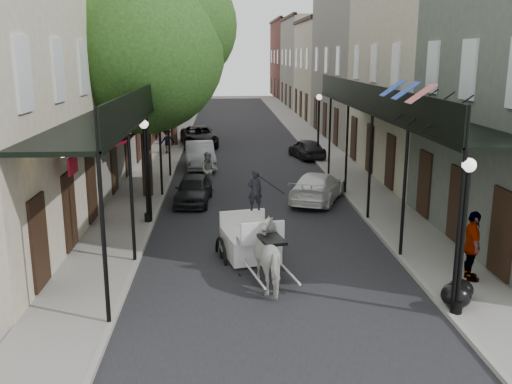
{
  "coord_description": "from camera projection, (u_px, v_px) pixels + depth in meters",
  "views": [
    {
      "loc": [
        -1.34,
        -14.1,
        6.09
      ],
      "look_at": [
        -0.27,
        4.23,
        1.6
      ],
      "focal_mm": 40.0,
      "sensor_mm": 36.0,
      "label": 1
    }
  ],
  "objects": [
    {
      "name": "ground",
      "position": [
        275.0,
        288.0,
        15.2
      ],
      "size": [
        140.0,
        140.0,
        0.0
      ],
      "primitive_type": "plane",
      "color": "gray",
      "rests_on": "ground"
    },
    {
      "name": "road",
      "position": [
        245.0,
        156.0,
        34.59
      ],
      "size": [
        8.0,
        90.0,
        0.01
      ],
      "primitive_type": "cube",
      "color": "black",
      "rests_on": "ground"
    },
    {
      "name": "sidewalk_left",
      "position": [
        162.0,
        156.0,
        34.3
      ],
      "size": [
        2.2,
        90.0,
        0.12
      ],
      "primitive_type": "cube",
      "color": "gray",
      "rests_on": "ground"
    },
    {
      "name": "sidewalk_right",
      "position": [
        327.0,
        154.0,
        34.86
      ],
      "size": [
        2.2,
        90.0,
        0.12
      ],
      "primitive_type": "cube",
      "color": "gray",
      "rests_on": "ground"
    },
    {
      "name": "building_row_left",
      "position": [
        125.0,
        65.0,
        42.56
      ],
      "size": [
        5.0,
        80.0,
        10.5
      ],
      "primitive_type": "cube",
      "color": "beige",
      "rests_on": "ground"
    },
    {
      "name": "building_row_right",
      "position": [
        352.0,
        64.0,
        43.53
      ],
      "size": [
        5.0,
        80.0,
        10.5
      ],
      "primitive_type": "cube",
      "color": "slate",
      "rests_on": "ground"
    },
    {
      "name": "gallery_left",
      "position": [
        128.0,
        110.0,
        20.73
      ],
      "size": [
        2.2,
        18.05,
        4.88
      ],
      "color": "black",
      "rests_on": "sidewalk_left"
    },
    {
      "name": "gallery_right",
      "position": [
        387.0,
        109.0,
        21.28
      ],
      "size": [
        2.2,
        18.05,
        4.88
      ],
      "color": "black",
      "rests_on": "sidewalk_right"
    },
    {
      "name": "tree_near",
      "position": [
        152.0,
        43.0,
        23.29
      ],
      "size": [
        7.31,
        6.8,
        9.63
      ],
      "color": "#382619",
      "rests_on": "sidewalk_left"
    },
    {
      "name": "tree_far",
      "position": [
        177.0,
        57.0,
        37.02
      ],
      "size": [
        6.45,
        6.0,
        8.61
      ],
      "color": "#382619",
      "rests_on": "sidewalk_left"
    },
    {
      "name": "lamppost_right_near",
      "position": [
        463.0,
        235.0,
        13.0
      ],
      "size": [
        0.32,
        0.32,
        3.71
      ],
      "color": "black",
      "rests_on": "sidewalk_right"
    },
    {
      "name": "lamppost_left",
      "position": [
        146.0,
        169.0,
        20.3
      ],
      "size": [
        0.32,
        0.32,
        3.71
      ],
      "color": "black",
      "rests_on": "sidewalk_left"
    },
    {
      "name": "lamppost_right_far",
      "position": [
        319.0,
        126.0,
        32.4
      ],
      "size": [
        0.32,
        0.32,
        3.71
      ],
      "color": "black",
      "rests_on": "sidewalk_right"
    },
    {
      "name": "horse",
      "position": [
        273.0,
        257.0,
        15.05
      ],
      "size": [
        1.35,
        2.18,
        1.71
      ],
      "primitive_type": "imported",
      "rotation": [
        0.0,
        0.0,
        3.37
      ],
      "color": "beige",
      "rests_on": "ground"
    },
    {
      "name": "carriage",
      "position": [
        246.0,
        220.0,
        17.48
      ],
      "size": [
        2.09,
        2.78,
        2.86
      ],
      "rotation": [
        0.0,
        0.0,
        0.22
      ],
      "color": "black",
      "rests_on": "ground"
    },
    {
      "name": "pedestrian_walking",
      "position": [
        209.0,
        171.0,
        26.01
      ],
      "size": [
        0.88,
        0.71,
        1.73
      ],
      "primitive_type": "imported",
      "rotation": [
        0.0,
        0.0,
        0.07
      ],
      "color": "#9E9D95",
      "rests_on": "ground"
    },
    {
      "name": "pedestrian_sidewalk_left",
      "position": [
        167.0,
        141.0,
        34.71
      ],
      "size": [
        1.13,
        0.94,
        1.52
      ],
      "primitive_type": "imported",
      "rotation": [
        0.0,
        0.0,
        3.61
      ],
      "color": "gray",
      "rests_on": "sidewalk_left"
    },
    {
      "name": "pedestrian_sidewalk_right",
      "position": [
        472.0,
        246.0,
        15.19
      ],
      "size": [
        0.67,
        1.19,
        1.92
      ],
      "primitive_type": "imported",
      "rotation": [
        0.0,
        0.0,
        1.38
      ],
      "color": "gray",
      "rests_on": "sidewalk_right"
    },
    {
      "name": "car_left_near",
      "position": [
        193.0,
        189.0,
        23.64
      ],
      "size": [
        1.63,
        3.55,
        1.18
      ],
      "primitive_type": "imported",
      "rotation": [
        0.0,
        0.0,
        -0.07
      ],
      "color": "black",
      "rests_on": "ground"
    },
    {
      "name": "car_left_mid",
      "position": [
        200.0,
        155.0,
        30.94
      ],
      "size": [
        1.86,
        4.36,
        1.4
      ],
      "primitive_type": "imported",
      "rotation": [
        0.0,
        0.0,
        0.09
      ],
      "color": "gray",
      "rests_on": "ground"
    },
    {
      "name": "car_left_far",
      "position": [
        199.0,
        136.0,
        38.15
      ],
      "size": [
        2.88,
        5.04,
        1.32
      ],
      "primitive_type": "imported",
      "rotation": [
        0.0,
        0.0,
        0.15
      ],
      "color": "black",
      "rests_on": "ground"
    },
    {
      "name": "car_right_near",
      "position": [
        318.0,
        187.0,
        23.93
      ],
      "size": [
        3.18,
        4.56,
        1.23
      ],
      "primitive_type": "imported",
      "rotation": [
        0.0,
        0.0,
        2.76
      ],
      "color": "white",
      "rests_on": "ground"
    },
    {
      "name": "car_right_far",
      "position": [
        307.0,
        149.0,
        33.69
      ],
      "size": [
        2.08,
        3.68,
        1.18
      ],
      "primitive_type": "imported",
      "rotation": [
        0.0,
        0.0,
        3.35
      ],
      "color": "black",
      "rests_on": "ground"
    },
    {
      "name": "trash_bags",
      "position": [
        458.0,
        293.0,
        13.86
      ],
      "size": [
        0.97,
        1.12,
        0.61
      ],
      "color": "black",
      "rests_on": "sidewalk_right"
    }
  ]
}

